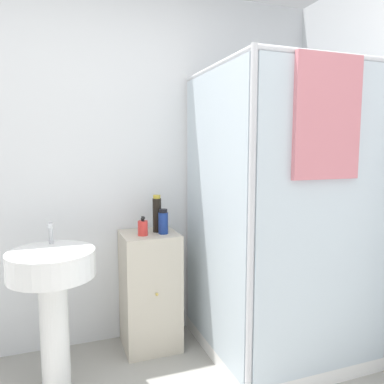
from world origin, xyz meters
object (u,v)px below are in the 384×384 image
Objects in this scene: soap_dispenser at (143,228)px; shampoo_bottle_blue at (163,222)px; sink at (53,287)px; shampoo_bottle_tall_black at (157,214)px.

shampoo_bottle_blue is (0.14, 0.00, 0.03)m from soap_dispenser.
sink is 3.69× the size of shampoo_bottle_tall_black.
shampoo_bottle_tall_black is 1.52× the size of shampoo_bottle_blue.
sink is 5.63× the size of shampoo_bottle_blue.
sink is 0.80m from shampoo_bottle_blue.
soap_dispenser is at bearing 20.71° from sink.
soap_dispenser is 0.15m from shampoo_bottle_blue.
soap_dispenser is 0.50× the size of shampoo_bottle_tall_black.
soap_dispenser is at bearing -179.44° from shampoo_bottle_blue.
shampoo_bottle_tall_black is (0.69, 0.29, 0.33)m from sink.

